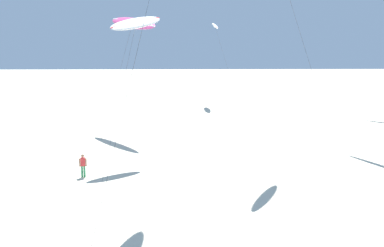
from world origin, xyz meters
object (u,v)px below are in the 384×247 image
(flying_kite_4, at_px, (215,26))
(person_near_left, at_px, (83,165))
(flying_kite_2, at_px, (136,23))
(flying_kite_0, at_px, (132,23))

(flying_kite_4, bearing_deg, person_near_left, -108.13)
(flying_kite_2, distance_m, person_near_left, 11.23)
(person_near_left, bearing_deg, flying_kite_0, 82.13)
(person_near_left, bearing_deg, flying_kite_2, 54.23)
(flying_kite_4, xyz_separation_m, person_near_left, (-11.73, -35.83, -10.61))
(flying_kite_0, relative_size, person_near_left, 7.43)
(flying_kite_0, distance_m, flying_kite_4, 23.18)
(flying_kite_0, xyz_separation_m, flying_kite_4, (9.69, 21.05, 0.51))
(person_near_left, bearing_deg, flying_kite_4, 71.87)
(flying_kite_4, relative_size, person_near_left, 7.53)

